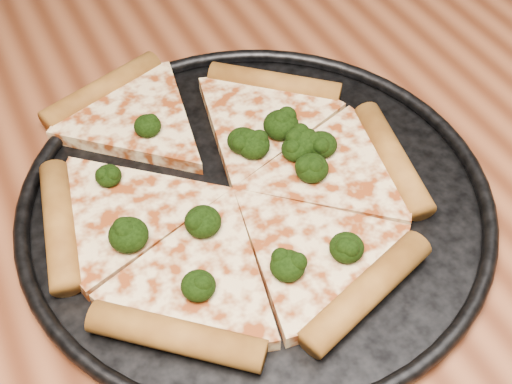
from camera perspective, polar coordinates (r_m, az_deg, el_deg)
name	(u,v)px	position (r m, az deg, el deg)	size (l,w,h in m)	color
dining_table	(215,352)	(0.59, -3.41, -12.92)	(1.20, 0.90, 0.75)	brown
pizza_pan	(256,199)	(0.55, 0.00, -0.56)	(0.38, 0.38, 0.02)	black
pizza	(228,186)	(0.55, -2.32, 0.50)	(0.31, 0.35, 0.02)	#FDDB9B
broccoli_florets	(251,179)	(0.54, -0.45, 1.07)	(0.20, 0.21, 0.02)	black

